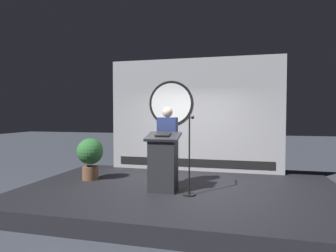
% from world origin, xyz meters
% --- Properties ---
extents(ground_plane, '(40.00, 40.00, 0.00)m').
position_xyz_m(ground_plane, '(0.00, 0.00, 0.00)').
color(ground_plane, '#383D47').
extents(stage_platform, '(6.40, 4.00, 0.30)m').
position_xyz_m(stage_platform, '(0.00, 0.00, 0.15)').
color(stage_platform, black).
rests_on(stage_platform, ground).
extents(banner_display, '(4.54, 0.12, 2.96)m').
position_xyz_m(banner_display, '(-0.02, 1.85, 1.77)').
color(banner_display, '#9E9EA3').
rests_on(banner_display, stage_platform).
extents(podium, '(0.64, 0.50, 1.15)m').
position_xyz_m(podium, '(-0.27, -0.30, 0.86)').
color(podium, '#26262B').
rests_on(podium, stage_platform).
extents(speaker_person, '(0.40, 0.26, 1.65)m').
position_xyz_m(speaker_person, '(-0.30, 0.18, 1.14)').
color(speaker_person, black).
rests_on(speaker_person, stage_platform).
extents(microphone_stand, '(0.24, 0.53, 1.48)m').
position_xyz_m(microphone_stand, '(0.26, -0.40, 0.82)').
color(microphone_stand, black).
rests_on(microphone_stand, stage_platform).
extents(potted_plant, '(0.59, 0.59, 0.95)m').
position_xyz_m(potted_plant, '(-2.14, 0.26, 0.87)').
color(potted_plant, brown).
rests_on(potted_plant, stage_platform).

